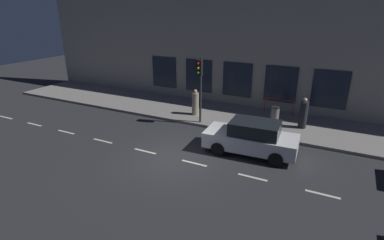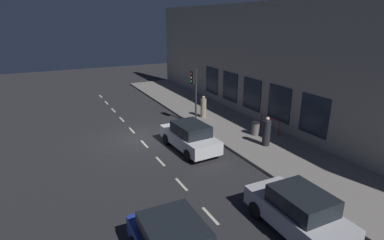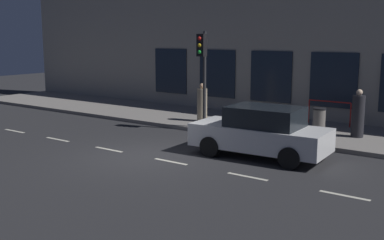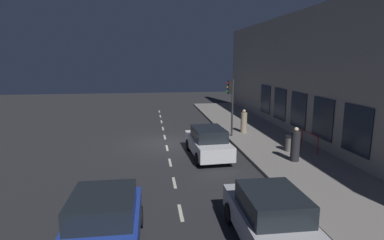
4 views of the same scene
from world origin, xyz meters
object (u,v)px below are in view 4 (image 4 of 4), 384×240
at_px(parked_car_1, 270,217).
at_px(trash_bin, 290,144).
at_px(parked_car_0, 103,224).
at_px(pedestrian_1, 244,122).
at_px(parked_car_2, 208,142).
at_px(pedestrian_0, 295,146).
at_px(traffic_light, 231,96).

height_order(parked_car_1, trash_bin, parked_car_1).
bearing_deg(parked_car_0, trash_bin, -138.80).
distance_m(parked_car_1, pedestrian_1, 12.86).
height_order(parked_car_2, pedestrian_0, pedestrian_0).
bearing_deg(parked_car_0, traffic_light, -119.18).
distance_m(parked_car_0, parked_car_2, 8.83).
xyz_separation_m(traffic_light, parked_car_2, (-2.16, -3.67, -1.99)).
height_order(parked_car_0, pedestrian_0, pedestrian_0).
distance_m(parked_car_2, pedestrian_1, 5.62).
bearing_deg(parked_car_2, pedestrian_1, 50.19).
distance_m(parked_car_1, pedestrian_0, 7.31).
height_order(parked_car_0, pedestrian_1, pedestrian_1).
bearing_deg(parked_car_2, trash_bin, -4.65).
bearing_deg(traffic_light, parked_car_1, -99.48).
bearing_deg(trash_bin, pedestrian_0, -107.32).
xyz_separation_m(parked_car_0, pedestrian_0, (8.29, 6.01, 0.13)).
xyz_separation_m(parked_car_0, trash_bin, (8.79, 7.61, -0.22)).
xyz_separation_m(traffic_light, parked_car_1, (-1.94, -11.63, -1.99)).
xyz_separation_m(traffic_light, pedestrian_1, (1.19, 0.84, -1.91)).
bearing_deg(trash_bin, parked_car_0, -139.14).
xyz_separation_m(traffic_light, parked_car_0, (-6.45, -11.39, -1.99)).
relative_size(parked_car_1, pedestrian_1, 2.42).
bearing_deg(parked_car_2, traffic_light, 56.27).
distance_m(pedestrian_1, trash_bin, 4.77).
bearing_deg(parked_car_1, trash_bin, 62.13).
bearing_deg(parked_car_0, pedestrian_0, -143.75).
distance_m(traffic_light, trash_bin, 4.97).
distance_m(traffic_light, pedestrian_1, 2.40).
bearing_deg(pedestrian_1, parked_car_1, 153.06).
distance_m(parked_car_2, pedestrian_0, 4.36).
bearing_deg(parked_car_2, parked_car_0, -122.21).
bearing_deg(parked_car_2, pedestrian_0, -26.34).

